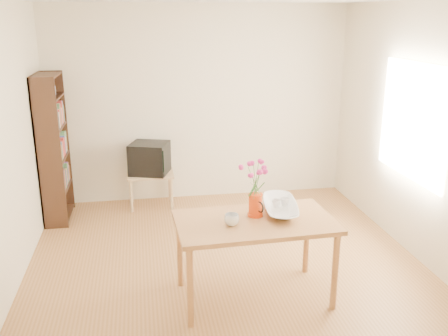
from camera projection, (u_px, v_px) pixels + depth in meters
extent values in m
plane|color=#916033|center=(229.00, 273.00, 4.95)|extent=(4.50, 4.50, 0.00)
plane|color=#F1E6C2|center=(199.00, 104.00, 6.69)|extent=(4.00, 0.00, 4.00)
plane|color=#F1E6C2|center=(311.00, 261.00, 2.45)|extent=(4.00, 0.00, 4.00)
plane|color=#F1E6C2|center=(430.00, 138.00, 4.89)|extent=(0.00, 4.50, 4.50)
plane|color=white|center=(413.00, 121.00, 5.14)|extent=(0.00, 1.30, 1.30)
cube|color=#A36938|center=(255.00, 222.00, 4.33)|extent=(1.40, 0.84, 0.04)
cylinder|color=#A36938|center=(190.00, 288.00, 4.01)|extent=(0.06, 0.06, 0.71)
cylinder|color=#A36938|center=(335.00, 272.00, 4.26)|extent=(0.06, 0.06, 0.71)
cylinder|color=#A36938|center=(180.00, 251.00, 4.63)|extent=(0.06, 0.06, 0.71)
cylinder|color=#A36938|center=(307.00, 239.00, 4.88)|extent=(0.06, 0.06, 0.71)
cube|color=tan|center=(150.00, 174.00, 6.56)|extent=(0.60, 0.45, 0.03)
cylinder|color=tan|center=(131.00, 196.00, 6.42)|extent=(0.04, 0.04, 0.43)
cylinder|color=tan|center=(172.00, 194.00, 6.50)|extent=(0.04, 0.04, 0.43)
cylinder|color=tan|center=(131.00, 187.00, 6.76)|extent=(0.04, 0.04, 0.43)
cylinder|color=tan|center=(170.00, 185.00, 6.85)|extent=(0.04, 0.04, 0.43)
cube|color=black|center=(49.00, 156.00, 5.72)|extent=(0.28, 0.02, 1.80)
cube|color=black|center=(58.00, 142.00, 6.35)|extent=(0.28, 0.03, 1.80)
cube|color=black|center=(42.00, 149.00, 6.02)|extent=(0.02, 0.70, 1.80)
cube|color=black|center=(60.00, 214.00, 6.29)|extent=(0.27, 0.65, 0.02)
cube|color=black|center=(58.00, 188.00, 6.18)|extent=(0.27, 0.65, 0.02)
cube|color=black|center=(54.00, 158.00, 6.07)|extent=(0.27, 0.65, 0.02)
cube|color=black|center=(51.00, 128.00, 5.96)|extent=(0.27, 0.65, 0.02)
cube|color=black|center=(48.00, 98.00, 5.85)|extent=(0.27, 0.65, 0.02)
cube|color=black|center=(46.00, 75.00, 5.78)|extent=(0.27, 0.65, 0.02)
cylinder|color=#E4400D|center=(255.00, 205.00, 4.39)|extent=(0.12, 0.12, 0.20)
cylinder|color=#E4400D|center=(255.00, 214.00, 4.41)|extent=(0.14, 0.14, 0.02)
cylinder|color=#E4400D|center=(256.00, 195.00, 4.36)|extent=(0.13, 0.13, 0.01)
cone|color=#E4400D|center=(255.00, 199.00, 4.31)|extent=(0.06, 0.08, 0.06)
torus|color=black|center=(256.00, 201.00, 4.45)|extent=(0.05, 0.10, 0.10)
imported|color=white|center=(232.00, 220.00, 4.20)|extent=(0.18, 0.18, 0.10)
imported|color=white|center=(281.00, 189.00, 4.47)|extent=(0.51, 0.51, 0.42)
imported|color=white|center=(277.00, 193.00, 4.48)|extent=(0.09, 0.09, 0.06)
imported|color=white|center=(285.00, 192.00, 4.51)|extent=(0.08, 0.08, 0.07)
cube|color=black|center=(150.00, 158.00, 6.50)|extent=(0.58, 0.55, 0.40)
cube|color=black|center=(149.00, 155.00, 6.57)|extent=(0.38, 0.33, 0.28)
cube|color=black|center=(150.00, 161.00, 6.29)|extent=(0.35, 0.13, 0.28)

